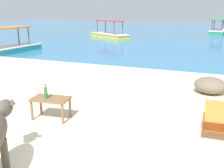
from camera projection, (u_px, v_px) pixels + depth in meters
The scene contains 8 objects.
water_surface at pixel (190, 34), 23.14m from camera, with size 60.00×36.00×0.03m, color teal.
low_bench_table at pixel (51, 101), 5.31m from camera, with size 0.80×0.52×0.45m.
bottle at pixel (46, 93), 5.25m from camera, with size 0.07×0.07×0.30m.
deck_chair_far at pixel (220, 118), 4.48m from camera, with size 0.57×0.79×0.68m.
shore_rock_large at pixel (210, 85), 6.95m from camera, with size 0.84×0.77×0.44m, color #756651.
boat_yellow at pixel (110, 34), 19.87m from camera, with size 3.72×2.94×1.29m.
boat_green at pixel (217, 30), 22.96m from camera, with size 1.43×3.75×1.29m.
boat_teal at pixel (8, 48), 13.20m from camera, with size 1.69×3.80×1.29m.
Camera 1 is at (1.88, -2.41, 2.26)m, focal length 41.74 mm.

